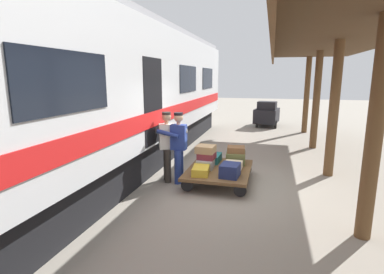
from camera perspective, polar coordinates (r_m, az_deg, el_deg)
The scene contains 16 objects.
ground_plane at distance 7.05m, azimuth 7.81°, elevation -9.66°, with size 60.00×60.00×0.00m, color gray.
platform_canopy at distance 6.74m, azimuth 28.43°, elevation 16.40°, with size 3.20×16.71×3.56m.
train_car at distance 7.77m, azimuth -17.72°, elevation 7.46°, with size 3.02×17.31×4.00m.
luggage_cart at distance 7.32m, azimuth 5.18°, elevation -6.33°, with size 1.47×1.94×0.35m.
suitcase_navy_fabric at distance 6.71m, azimuth 7.23°, elevation -6.31°, with size 0.39×0.49×0.29m, color navy.
suitcase_teal_softside at distance 7.84m, azimuth 3.48°, elevation -3.98°, with size 0.51×0.60×0.20m, color #1E666B.
suitcase_olive_duffel at distance 7.73m, azimuth 8.31°, elevation -3.96°, with size 0.48×0.49×0.29m, color brown.
suitcase_yellow_case at distance 6.84m, azimuth 1.68°, elevation -6.38°, with size 0.36×0.55×0.17m, color gold.
suitcase_gray_aluminum at distance 7.33m, azimuth 2.64°, elevation -5.00°, with size 0.39×0.54×0.21m, color #9EA0A5.
suitcase_cream_canvas at distance 7.23m, azimuth 7.80°, elevation -5.45°, with size 0.40×0.47×0.18m, color beige.
suitcase_brown_leather at distance 7.69m, azimuth 8.37°, elevation -2.36°, with size 0.44×0.39×0.15m, color brown.
suitcase_burgundy_valise at distance 7.31m, azimuth 2.81°, elevation -3.58°, with size 0.39×0.42×0.15m, color maroon.
suitcase_tan_vintage at distance 7.28m, azimuth 2.62°, elevation -2.32°, with size 0.44×0.42×0.17m, color tan.
porter_in_overalls at distance 7.14m, azimuth -2.69°, elevation -1.55°, with size 0.67×0.42×1.70m.
porter_by_door at distance 7.24m, azimuth -4.64°, elevation -1.38°, with size 0.74×0.61×1.70m.
baggage_tug at distance 15.96m, azimuth 14.03°, elevation 4.23°, with size 1.33×1.84×1.30m.
Camera 1 is at (-0.76, 6.54, 2.52)m, focal length 28.04 mm.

